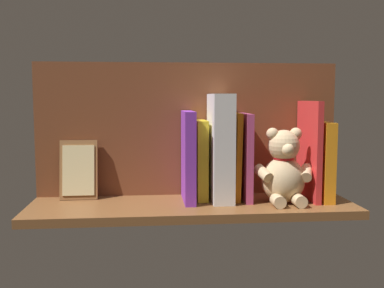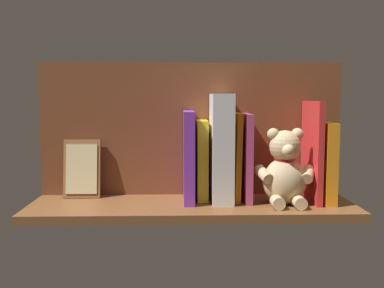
# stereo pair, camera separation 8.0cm
# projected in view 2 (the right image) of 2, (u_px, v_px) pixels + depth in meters

# --- Properties ---
(ground_plane) EXTENTS (0.84, 0.26, 0.02)m
(ground_plane) POSITION_uv_depth(u_px,v_px,m) (192.00, 207.00, 1.19)
(ground_plane) COLOR brown
(shelf_back_panel) EXTENTS (0.84, 0.02, 0.37)m
(shelf_back_panel) POSITION_uv_depth(u_px,v_px,m) (191.00, 129.00, 1.28)
(shelf_back_panel) COLOR brown
(shelf_back_panel) RESTS_ON ground_plane
(book_0) EXTENTS (0.03, 0.16, 0.21)m
(book_0) POSITION_uv_depth(u_px,v_px,m) (323.00, 162.00, 1.20)
(book_0) COLOR orange
(book_0) RESTS_ON ground_plane
(book_1) EXTENTS (0.02, 0.16, 0.27)m
(book_1) POSITION_uv_depth(u_px,v_px,m) (312.00, 151.00, 1.20)
(book_1) COLOR red
(book_1) RESTS_ON ground_plane
(teddy_bear) EXTENTS (0.16, 0.13, 0.20)m
(teddy_bear) POSITION_uv_depth(u_px,v_px,m) (285.00, 171.00, 1.16)
(teddy_bear) COLOR #D1B284
(teddy_bear) RESTS_ON ground_plane
(book_2) EXTENTS (0.02, 0.14, 0.23)m
(book_2) POSITION_uv_depth(u_px,v_px,m) (246.00, 157.00, 1.21)
(book_2) COLOR #B23F72
(book_2) RESTS_ON ground_plane
(book_3) EXTENTS (0.02, 0.12, 0.23)m
(book_3) POSITION_uv_depth(u_px,v_px,m) (237.00, 156.00, 1.22)
(book_3) COLOR orange
(book_3) RESTS_ON ground_plane
(dictionary_thick_white) EXTENTS (0.06, 0.15, 0.28)m
(dictionary_thick_white) POSITION_uv_depth(u_px,v_px,m) (221.00, 148.00, 1.20)
(dictionary_thick_white) COLOR silver
(dictionary_thick_white) RESTS_ON ground_plane
(book_4) EXTENTS (0.03, 0.11, 0.21)m
(book_4) POSITION_uv_depth(u_px,v_px,m) (202.00, 160.00, 1.22)
(book_4) COLOR yellow
(book_4) RESTS_ON ground_plane
(book_5) EXTENTS (0.03, 0.15, 0.24)m
(book_5) POSITION_uv_depth(u_px,v_px,m) (189.00, 156.00, 1.20)
(book_5) COLOR purple
(book_5) RESTS_ON ground_plane
(picture_frame_leaning) EXTENTS (0.10, 0.04, 0.16)m
(picture_frame_leaning) POSITION_uv_depth(u_px,v_px,m) (82.00, 169.00, 1.24)
(picture_frame_leaning) COLOR brown
(picture_frame_leaning) RESTS_ON ground_plane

